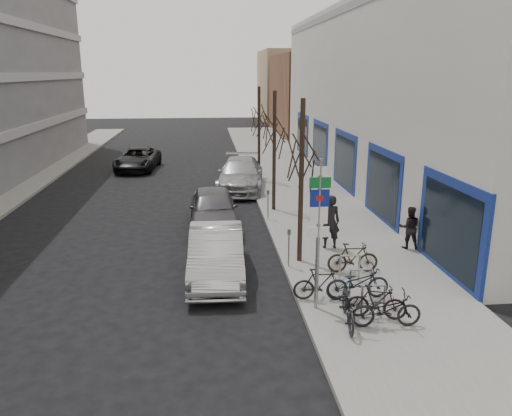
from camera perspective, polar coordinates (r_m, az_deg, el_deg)
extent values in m
plane|color=black|center=(13.57, -3.38, -12.31)|extent=(120.00, 120.00, 0.00)
cube|color=slate|center=(23.40, 6.65, -0.19)|extent=(5.00, 70.00, 0.15)
cube|color=#B7B7B2|center=(33.01, 26.73, 11.48)|extent=(20.00, 32.00, 10.00)
cube|color=brown|center=(53.77, 8.99, 12.68)|extent=(12.00, 14.00, 8.00)
cube|color=#937A5B|center=(68.47, 6.22, 13.72)|extent=(13.00, 12.00, 9.00)
cylinder|color=gray|center=(13.03, 7.10, -3.54)|extent=(0.10, 0.10, 4.20)
cube|color=white|center=(12.54, 7.40, 4.22)|extent=(0.35, 0.03, 0.22)
cube|color=#0C5926|center=(12.60, 7.35, 2.88)|extent=(0.55, 0.03, 0.28)
cube|color=navy|center=(12.69, 7.29, 1.12)|extent=(0.50, 0.03, 0.45)
cube|color=maroon|center=(12.68, 7.30, 1.11)|extent=(0.18, 0.02, 0.14)
cube|color=white|center=(12.81, 7.22, -0.83)|extent=(0.45, 0.03, 0.45)
cube|color=white|center=(12.94, 7.16, -2.75)|extent=(0.55, 0.03, 0.28)
cylinder|color=gray|center=(13.45, 12.00, -10.29)|extent=(0.06, 0.06, 0.80)
cylinder|color=gray|center=(13.63, 14.45, -10.08)|extent=(0.06, 0.06, 0.80)
cylinder|color=gray|center=(13.37, 13.34, -8.64)|extent=(0.60, 0.06, 0.06)
cylinder|color=gray|center=(14.40, 10.69, -8.44)|extent=(0.06, 0.06, 0.80)
cylinder|color=gray|center=(14.57, 12.98, -8.28)|extent=(0.06, 0.06, 0.80)
cylinder|color=gray|center=(14.33, 11.93, -6.90)|extent=(0.60, 0.06, 0.06)
cylinder|color=gray|center=(15.37, 9.55, -6.82)|extent=(0.06, 0.06, 0.80)
cylinder|color=gray|center=(15.54, 11.71, -6.69)|extent=(0.06, 0.06, 0.80)
cylinder|color=gray|center=(15.31, 10.71, -5.37)|extent=(0.60, 0.06, 0.06)
cylinder|color=black|center=(16.20, 5.18, 2.64)|extent=(0.16, 0.16, 5.50)
cylinder|color=black|center=(22.50, 2.09, 6.26)|extent=(0.16, 0.16, 5.50)
cylinder|color=black|center=(28.89, 0.35, 8.27)|extent=(0.16, 0.16, 5.50)
cylinder|color=gray|center=(16.22, 3.77, -4.86)|extent=(0.05, 0.05, 1.10)
cube|color=#3F3F44|center=(16.02, 3.80, -2.74)|extent=(0.10, 0.08, 0.18)
cylinder|color=gray|center=(21.42, 1.38, 0.18)|extent=(0.05, 0.05, 1.10)
cube|color=#3F3F44|center=(21.26, 1.40, 1.82)|extent=(0.10, 0.08, 0.18)
cylinder|color=gray|center=(26.73, -0.06, 3.24)|extent=(0.05, 0.05, 1.10)
cube|color=#3F3F44|center=(26.61, -0.06, 4.57)|extent=(0.10, 0.08, 0.18)
imported|color=black|center=(12.88, 10.58, -10.51)|extent=(0.84, 1.97, 1.16)
imported|color=black|center=(13.32, 13.63, -10.36)|extent=(1.60, 0.88, 0.93)
imported|color=black|center=(14.26, 11.55, -8.06)|extent=(1.83, 0.64, 1.10)
imported|color=black|center=(14.07, 7.41, -8.57)|extent=(1.57, 0.54, 0.94)
imported|color=black|center=(12.95, 14.68, -10.85)|extent=(1.78, 0.61, 1.07)
imported|color=black|center=(16.05, 11.01, -5.56)|extent=(1.65, 0.53, 0.99)
imported|color=#B5B6BB|center=(15.72, -4.57, -5.23)|extent=(1.79, 4.81, 1.57)
imported|color=#535257|center=(20.70, -4.90, -0.05)|extent=(2.06, 4.87, 1.65)
imported|color=#9E9FA3|center=(27.37, -1.78, 3.85)|extent=(3.09, 6.13, 1.71)
imported|color=black|center=(34.05, -13.36, 5.48)|extent=(2.83, 5.36, 1.44)
imported|color=black|center=(17.95, 8.46, -1.56)|extent=(0.72, 0.49, 1.95)
imported|color=black|center=(18.61, 17.12, -2.11)|extent=(0.64, 0.50, 1.56)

